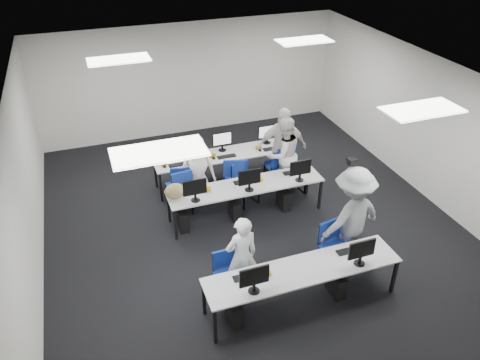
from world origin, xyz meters
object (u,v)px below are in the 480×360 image
object	(u,v)px
desk_mid	(246,187)
chair_6	(234,182)
chair_2	(182,198)
student_2	(197,170)
student_1	(283,154)
chair_3	(245,191)
student_3	(282,147)
photographer	(352,217)
chair_0	(228,284)
chair_1	(335,257)
chair_7	(276,172)
chair_5	(180,194)
desk_front	(303,272)
student_0	(242,257)
chair_4	(291,178)

from	to	relation	value
desk_mid	chair_6	size ratio (longest dim) A/B	3.30
chair_2	student_2	xyz separation A→B (m)	(0.41, 0.19, 0.48)
student_1	chair_3	bearing A→B (deg)	3.81
chair_2	student_3	distance (m)	2.46
photographer	student_2	bearing A→B (deg)	-63.35
chair_0	student_1	world-z (taller)	student_1
chair_1	student_2	world-z (taller)	student_2
chair_0	chair_7	world-z (taller)	chair_7
chair_1	chair_6	bearing A→B (deg)	95.60
student_3	photographer	xyz separation A→B (m)	(0.09, -2.80, 0.02)
chair_7	chair_3	bearing A→B (deg)	-151.44
chair_7	student_3	bearing A→B (deg)	-23.67
desk_mid	student_3	bearing A→B (deg)	37.64
desk_mid	chair_6	bearing A→B (deg)	88.07
chair_5	chair_6	size ratio (longest dim) A/B	0.98
student_2	photographer	world-z (taller)	photographer
chair_0	chair_6	world-z (taller)	chair_6
chair_0	chair_3	distance (m)	2.82
student_2	photographer	bearing A→B (deg)	-51.04
chair_2	photographer	size ratio (longest dim) A/B	0.47
chair_5	student_2	world-z (taller)	student_2
chair_0	chair_1	xyz separation A→B (m)	(1.96, -0.03, 0.04)
desk_front	student_0	bearing A→B (deg)	145.59
chair_0	desk_mid	bearing A→B (deg)	61.48
desk_front	chair_2	bearing A→B (deg)	110.07
student_0	chair_4	bearing A→B (deg)	-134.81
chair_2	chair_7	size ratio (longest dim) A/B	0.99
chair_7	photographer	bearing A→B (deg)	-84.89
chair_4	student_3	world-z (taller)	student_3
chair_5	chair_3	bearing A→B (deg)	-20.57
chair_1	student_2	size ratio (longest dim) A/B	0.64
chair_4	chair_2	bearing A→B (deg)	171.31
chair_3	chair_5	world-z (taller)	chair_5
chair_0	student_3	distance (m)	3.79
chair_2	chair_4	xyz separation A→B (m)	(2.46, -0.10, 0.03)
desk_front	chair_0	xyz separation A→B (m)	(-1.07, 0.53, -0.41)
photographer	student_3	bearing A→B (deg)	-98.19
chair_6	photographer	size ratio (longest dim) A/B	0.51
desk_front	chair_5	world-z (taller)	chair_5
chair_2	chair_5	bearing A→B (deg)	112.65
desk_front	photographer	bearing A→B (deg)	29.10
chair_5	chair_7	xyz separation A→B (m)	(2.30, 0.17, -0.01)
desk_front	chair_7	size ratio (longest dim) A/B	3.52
chair_6	chair_7	xyz separation A→B (m)	(1.06, 0.11, -0.02)
chair_6	student_3	world-z (taller)	student_3
chair_0	chair_3	world-z (taller)	chair_3
chair_3	student_2	xyz separation A→B (m)	(-0.93, 0.38, 0.48)
student_2	desk_mid	bearing A→B (deg)	-44.92
chair_0	chair_2	bearing A→B (deg)	91.26
chair_7	student_0	xyz separation A→B (m)	(-1.91, -2.98, 0.48)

